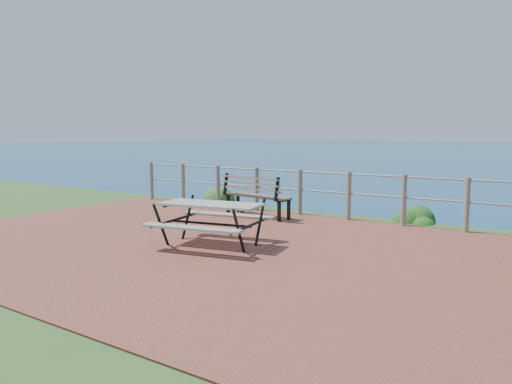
# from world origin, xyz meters

# --- Properties ---
(ground) EXTENTS (10.00, 7.00, 0.12)m
(ground) POSITION_xyz_m (0.00, 0.00, 0.00)
(ground) COLOR brown
(ground) RESTS_ON ground
(safety_railing) EXTENTS (9.40, 0.10, 1.00)m
(safety_railing) POSITION_xyz_m (0.00, 3.35, 0.57)
(safety_railing) COLOR #6B5B4C
(safety_railing) RESTS_ON ground
(picnic_table) EXTENTS (1.72, 1.39, 0.68)m
(picnic_table) POSITION_xyz_m (0.30, -0.08, 0.44)
(picnic_table) COLOR gray
(picnic_table) RESTS_ON ground
(park_bench) EXTENTS (1.67, 0.66, 0.92)m
(park_bench) POSITION_xyz_m (-0.63, 2.61, 0.60)
(park_bench) COLOR brown
(park_bench) RESTS_ON ground
(shrub_lip_west) EXTENTS (0.80, 0.80, 0.55)m
(shrub_lip_west) POSITION_xyz_m (-3.01, 4.01, 0.00)
(shrub_lip_west) COLOR #305821
(shrub_lip_west) RESTS_ON ground
(shrub_lip_east) EXTENTS (0.76, 0.76, 0.50)m
(shrub_lip_east) POSITION_xyz_m (2.43, 3.98, 0.00)
(shrub_lip_east) COLOR #1B3C12
(shrub_lip_east) RESTS_ON ground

